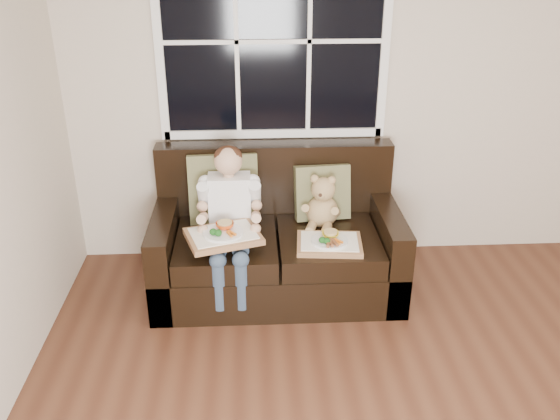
{
  "coord_description": "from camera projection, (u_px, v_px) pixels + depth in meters",
  "views": [
    {
      "loc": [
        -0.93,
        -1.68,
        2.34
      ],
      "look_at": [
        -0.74,
        1.85,
        0.67
      ],
      "focal_mm": 38.0,
      "sensor_mm": 36.0,
      "label": 1
    }
  ],
  "objects": [
    {
      "name": "pillow_left",
      "position": [
        223.0,
        188.0,
        4.17
      ],
      "size": [
        0.5,
        0.25,
        0.5
      ],
      "rotation": [
        -0.21,
        0.0,
        0.07
      ],
      "color": "olive",
      "rests_on": "loveseat"
    },
    {
      "name": "window_back",
      "position": [
        273.0,
        41.0,
        4.06
      ],
      "size": [
        1.62,
        0.04,
        1.37
      ],
      "color": "black",
      "rests_on": "room_walls"
    },
    {
      "name": "tray_left",
      "position": [
        223.0,
        235.0,
        3.79
      ],
      "size": [
        0.54,
        0.47,
        0.1
      ],
      "rotation": [
        0.0,
        0.0,
        0.31
      ],
      "color": "#A36D49",
      "rests_on": "child"
    },
    {
      "name": "loveseat",
      "position": [
        277.0,
        245.0,
        4.22
      ],
      "size": [
        1.7,
        0.92,
        0.96
      ],
      "color": "black",
      "rests_on": "ground"
    },
    {
      "name": "pillow_right",
      "position": [
        322.0,
        192.0,
        4.23
      ],
      "size": [
        0.41,
        0.22,
        0.4
      ],
      "rotation": [
        -0.21,
        0.0,
        0.11
      ],
      "color": "olive",
      "rests_on": "loveseat"
    },
    {
      "name": "tray_right",
      "position": [
        329.0,
        243.0,
        3.9
      ],
      "size": [
        0.45,
        0.36,
        0.1
      ],
      "rotation": [
        0.0,
        0.0,
        -0.09
      ],
      "color": "#A36D49",
      "rests_on": "loveseat"
    },
    {
      "name": "teddy_bear",
      "position": [
        323.0,
        205.0,
        4.12
      ],
      "size": [
        0.27,
        0.32,
        0.39
      ],
      "rotation": [
        0.0,
        0.0,
        -0.29
      ],
      "color": "tan",
      "rests_on": "loveseat"
    },
    {
      "name": "room_walls",
      "position": [
        543.0,
        190.0,
        1.88
      ],
      "size": [
        4.52,
        5.02,
        2.71
      ],
      "color": "beige",
      "rests_on": "ground"
    },
    {
      "name": "child",
      "position": [
        230.0,
        209.0,
        3.94
      ],
      "size": [
        0.41,
        0.61,
        0.94
      ],
      "color": "white",
      "rests_on": "loveseat"
    }
  ]
}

